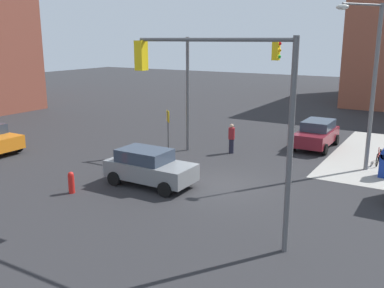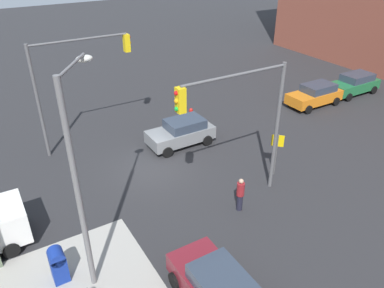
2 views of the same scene
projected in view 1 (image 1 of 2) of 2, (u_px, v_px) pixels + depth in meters
ground_plane at (221, 185)px, 19.28m from camera, size 120.00×120.00×0.00m
traffic_signal_nw_corner at (221, 72)px, 23.10m from camera, size 5.53×0.36×6.50m
traffic_signal_se_corner at (224, 97)px, 13.26m from camera, size 5.72×0.36×6.50m
street_lamp_corner at (369, 76)px, 20.25m from camera, size 1.71×2.27×8.00m
warning_sign_two_way at (168, 123)px, 24.73m from camera, size 0.48×0.48×2.40m
fire_hydrant at (71, 182)px, 18.14m from camera, size 0.26×0.26×0.94m
coupe_maroon at (317, 134)px, 25.69m from camera, size 2.02×4.11×1.62m
hatchback_gray at (149, 167)px, 19.09m from camera, size 4.02×2.02×1.62m
pedestrian_crossing at (231, 138)px, 24.39m from camera, size 0.36×0.36×1.71m
bicycle_leaning_on_fence at (379, 157)px, 22.41m from camera, size 0.05×1.75×0.97m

